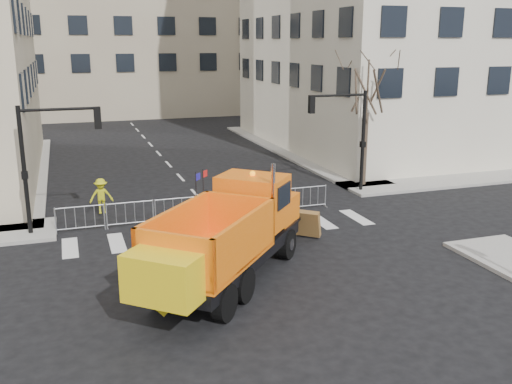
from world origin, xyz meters
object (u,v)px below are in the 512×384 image
object	(u,v)px
plow_truck	(227,234)
newspaper_box	(262,187)
cop_a	(278,212)
cop_b	(272,204)
cop_c	(295,212)
worker	(101,196)

from	to	relation	value
plow_truck	newspaper_box	distance (m)	10.37
cop_a	cop_b	xyz separation A→B (m)	(0.11, 0.95, 0.11)
newspaper_box	plow_truck	bearing A→B (deg)	-123.11
cop_b	cop_c	world-z (taller)	cop_b
cop_a	worker	bearing A→B (deg)	-38.46
plow_truck	cop_b	xyz separation A→B (m)	(3.57, 5.35, -0.74)
cop_a	cop_b	world-z (taller)	cop_b
cop_c	worker	world-z (taller)	worker
plow_truck	cop_c	bearing A→B (deg)	-3.04
cop_b	worker	world-z (taller)	cop_b
cop_b	newspaper_box	size ratio (longest dim) A/B	1.80
cop_a	worker	xyz separation A→B (m)	(-6.87, 4.75, 0.09)
cop_b	plow_truck	bearing A→B (deg)	57.71
cop_b	worker	xyz separation A→B (m)	(-6.97, 3.80, -0.02)
cop_b	worker	distance (m)	7.94
cop_c	worker	bearing A→B (deg)	-83.98
cop_b	cop_c	distance (m)	1.25
newspaper_box	cop_c	bearing A→B (deg)	-100.84
cop_a	worker	world-z (taller)	worker
cop_c	newspaper_box	xyz separation A→B (m)	(0.31, 5.03, -0.16)
plow_truck	cop_b	size ratio (longest dim) A/B	4.70
plow_truck	cop_c	world-z (taller)	plow_truck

